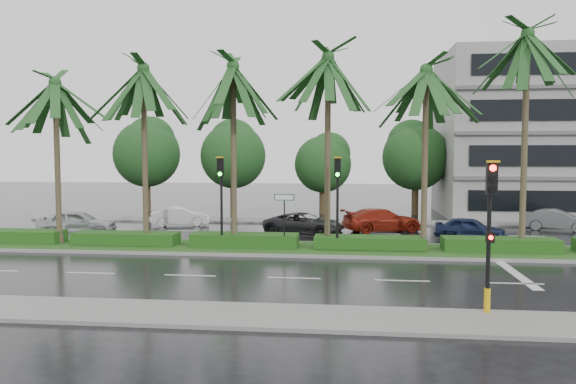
# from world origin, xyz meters

# --- Properties ---
(ground) EXTENTS (120.00, 120.00, 0.00)m
(ground) POSITION_xyz_m (0.00, 0.00, 0.00)
(ground) COLOR black
(ground) RESTS_ON ground
(near_sidewalk) EXTENTS (40.00, 2.40, 0.12)m
(near_sidewalk) POSITION_xyz_m (0.00, -10.20, 0.06)
(near_sidewalk) COLOR gray
(near_sidewalk) RESTS_ON ground
(far_sidewalk) EXTENTS (40.00, 2.00, 0.12)m
(far_sidewalk) POSITION_xyz_m (0.00, 12.00, 0.06)
(far_sidewalk) COLOR gray
(far_sidewalk) RESTS_ON ground
(median) EXTENTS (36.00, 4.00, 0.15)m
(median) POSITION_xyz_m (0.00, 1.00, 0.08)
(median) COLOR gray
(median) RESTS_ON ground
(hedge) EXTENTS (35.20, 1.40, 0.60)m
(hedge) POSITION_xyz_m (0.00, 1.00, 0.45)
(hedge) COLOR #154915
(hedge) RESTS_ON median
(lane_markings) EXTENTS (34.00, 13.06, 0.01)m
(lane_markings) POSITION_xyz_m (3.04, -0.43, 0.01)
(lane_markings) COLOR silver
(lane_markings) RESTS_ON ground
(palm_row) EXTENTS (26.30, 4.20, 10.73)m
(palm_row) POSITION_xyz_m (-1.24, 1.02, 8.26)
(palm_row) COLOR #3F3624
(palm_row) RESTS_ON median
(signal_near) EXTENTS (0.34, 0.45, 4.36)m
(signal_near) POSITION_xyz_m (6.00, -9.39, 2.50)
(signal_near) COLOR black
(signal_near) RESTS_ON near_sidewalk
(signal_median_left) EXTENTS (0.34, 0.42, 4.36)m
(signal_median_left) POSITION_xyz_m (-4.00, 0.30, 3.00)
(signal_median_left) COLOR black
(signal_median_left) RESTS_ON median
(signal_median_right) EXTENTS (0.34, 0.42, 4.36)m
(signal_median_right) POSITION_xyz_m (1.50, 0.30, 3.00)
(signal_median_right) COLOR black
(signal_median_right) RESTS_ON median
(street_sign) EXTENTS (0.95, 0.09, 2.60)m
(street_sign) POSITION_xyz_m (-1.00, 0.48, 2.12)
(street_sign) COLOR black
(street_sign) RESTS_ON median
(bg_trees) EXTENTS (33.21, 5.26, 7.60)m
(bg_trees) POSITION_xyz_m (-0.28, 17.59, 4.68)
(bg_trees) COLOR #3D311C
(bg_trees) RESTS_ON ground
(building) EXTENTS (16.00, 10.00, 12.00)m
(building) POSITION_xyz_m (17.00, 18.00, 6.00)
(building) COLOR gray
(building) RESTS_ON ground
(car_silver) EXTENTS (2.56, 4.59, 1.48)m
(car_silver) POSITION_xyz_m (-13.31, 4.47, 0.74)
(car_silver) COLOR #B3B5BB
(car_silver) RESTS_ON ground
(car_white) EXTENTS (2.25, 3.91, 1.22)m
(car_white) POSITION_xyz_m (-8.81, 9.34, 0.61)
(car_white) COLOR silver
(car_white) RESTS_ON ground
(car_darkgrey) EXTENTS (3.26, 4.98, 1.27)m
(car_darkgrey) POSITION_xyz_m (-0.50, 6.04, 0.64)
(car_darkgrey) COLOR #242427
(car_darkgrey) RESTS_ON ground
(car_red) EXTENTS (3.49, 5.14, 1.38)m
(car_red) POSITION_xyz_m (4.00, 7.95, 0.69)
(car_red) COLOR maroon
(car_red) RESTS_ON ground
(car_blue) EXTENTS (2.48, 3.92, 1.24)m
(car_blue) POSITION_xyz_m (8.50, 5.10, 0.62)
(car_blue) COLOR #172347
(car_blue) RESTS_ON ground
(car_grey) EXTENTS (2.55, 4.09, 1.27)m
(car_grey) POSITION_xyz_m (14.56, 9.64, 0.64)
(car_grey) COLOR slate
(car_grey) RESTS_ON ground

